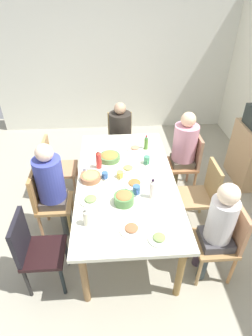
{
  "coord_description": "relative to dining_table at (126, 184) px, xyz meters",
  "views": [
    {
      "loc": [
        2.39,
        -0.16,
        2.64
      ],
      "look_at": [
        0.0,
        0.0,
        0.92
      ],
      "focal_mm": 28.64,
      "sensor_mm": 36.0,
      "label": 1
    }
  ],
  "objects": [
    {
      "name": "cup_4",
      "position": [
        -0.03,
        -0.24,
        0.11
      ],
      "size": [
        0.11,
        0.07,
        0.07
      ],
      "color": "#365E99",
      "rests_on": "dining_table"
    },
    {
      "name": "plate_5",
      "position": [
        -0.18,
        0.04,
        0.09
      ],
      "size": [
        0.2,
        0.2,
        0.04
      ],
      "color": "white",
      "rests_on": "dining_table"
    },
    {
      "name": "plate_1",
      "position": [
        -0.63,
        0.16,
        0.09
      ],
      "size": [
        0.21,
        0.21,
        0.04
      ],
      "color": "silver",
      "rests_on": "dining_table"
    },
    {
      "name": "bowl_1",
      "position": [
        -0.01,
        -0.4,
        0.11
      ],
      "size": [
        0.23,
        0.23,
        0.08
      ],
      "color": "#9F6543",
      "rests_on": "dining_table"
    },
    {
      "name": "side_cabinet",
      "position": [
        -0.87,
        1.96,
        -0.25
      ],
      "size": [
        0.7,
        0.44,
        0.9
      ],
      "primitive_type": "cube",
      "color": "tan",
      "rests_on": "ground_plane"
    },
    {
      "name": "bottle_3",
      "position": [
        -0.24,
        -0.31,
        0.18
      ],
      "size": [
        0.06,
        0.06,
        0.24
      ],
      "color": "red",
      "rests_on": "dining_table"
    },
    {
      "name": "plate_3",
      "position": [
        0.75,
        -0.0,
        0.09
      ],
      "size": [
        0.22,
        0.22,
        0.04
      ],
      "color": "white",
      "rests_on": "dining_table"
    },
    {
      "name": "plate_2",
      "position": [
        0.88,
        0.23,
        0.09
      ],
      "size": [
        0.2,
        0.2,
        0.04
      ],
      "color": "silver",
      "rests_on": "dining_table"
    },
    {
      "name": "dining_table",
      "position": [
        0.0,
        0.0,
        0.0
      ],
      "size": [
        2.09,
        1.1,
        0.77
      ],
      "color": "beige",
      "rests_on": "ground_plane"
    },
    {
      "name": "wall_left",
      "position": [
        -2.88,
        0.0,
        0.6
      ],
      "size": [
        0.12,
        4.65,
        2.6
      ],
      "primitive_type": "cube",
      "color": "silver",
      "rests_on": "ground_plane"
    },
    {
      "name": "chair_3",
      "position": [
        -1.43,
        0.0,
        -0.19
      ],
      "size": [
        0.4,
        0.4,
        0.9
      ],
      "color": "tan",
      "rests_on": "ground_plane"
    },
    {
      "name": "chair_0",
      "position": [
        -0.7,
        -0.93,
        -0.19
      ],
      "size": [
        0.4,
        0.4,
        0.9
      ],
      "color": "tan",
      "rests_on": "ground_plane"
    },
    {
      "name": "chair_2",
      "position": [
        0.7,
        -0.93,
        -0.19
      ],
      "size": [
        0.4,
        0.4,
        0.9
      ],
      "color": "black",
      "rests_on": "ground_plane"
    },
    {
      "name": "bottle_0",
      "position": [
        -0.63,
        0.31,
        0.16
      ],
      "size": [
        0.05,
        0.05,
        0.2
      ],
      "color": "#4C7D2D",
      "rests_on": "dining_table"
    },
    {
      "name": "person_4",
      "position": [
        0.0,
        -0.84,
        0.05
      ],
      "size": [
        0.31,
        0.31,
        1.25
      ],
      "color": "#373D40",
      "rests_on": "ground_plane"
    },
    {
      "name": "cup_2",
      "position": [
        -0.03,
        -0.07,
        0.11
      ],
      "size": [
        0.11,
        0.08,
        0.07
      ],
      "color": "#E4C04E",
      "rests_on": "dining_table"
    },
    {
      "name": "cup_3",
      "position": [
        -0.14,
        -0.45,
        0.11
      ],
      "size": [
        0.11,
        0.08,
        0.08
      ],
      "color": "white",
      "rests_on": "dining_table"
    },
    {
      "name": "cup_1",
      "position": [
        -0.29,
        0.27,
        0.12
      ],
      "size": [
        0.11,
        0.07,
        0.1
      ],
      "color": "#428866",
      "rests_on": "dining_table"
    },
    {
      "name": "plate_4",
      "position": [
        0.34,
        -0.38,
        0.09
      ],
      "size": [
        0.23,
        0.23,
        0.04
      ],
      "color": "beige",
      "rests_on": "dining_table"
    },
    {
      "name": "person_5",
      "position": [
        -0.7,
        0.84,
        0.05
      ],
      "size": [
        0.32,
        0.32,
        1.24
      ],
      "color": "brown",
      "rests_on": "ground_plane"
    },
    {
      "name": "ground_plane",
      "position": [
        0.0,
        0.0,
        -0.7
      ],
      "size": [
        6.76,
        6.76,
        0.0
      ],
      "primitive_type": "plane",
      "color": "#9F9A88"
    },
    {
      "name": "bowl_0",
      "position": [
        0.39,
        -0.05,
        0.13
      ],
      "size": [
        0.2,
        0.2,
        0.12
      ],
      "color": "#4F8044",
      "rests_on": "dining_table"
    },
    {
      "name": "chair_4",
      "position": [
        0.0,
        -0.93,
        -0.19
      ],
      "size": [
        0.4,
        0.4,
        0.9
      ],
      "color": "#A67F4D",
      "rests_on": "ground_plane"
    },
    {
      "name": "plate_0",
      "position": [
        0.11,
        0.09,
        0.09
      ],
      "size": [
        0.25,
        0.25,
        0.04
      ],
      "color": "white",
      "rests_on": "dining_table"
    },
    {
      "name": "chair_5",
      "position": [
        -0.7,
        0.93,
        -0.19
      ],
      "size": [
        0.4,
        0.4,
        0.9
      ],
      "color": "#B5764B",
      "rests_on": "ground_plane"
    },
    {
      "name": "chair_6",
      "position": [
        0.0,
        0.93,
        -0.19
      ],
      "size": [
        0.4,
        0.4,
        0.9
      ],
      "color": "#A68357",
      "rests_on": "ground_plane"
    },
    {
      "name": "bottle_1",
      "position": [
        0.66,
        -0.4,
        0.16
      ],
      "size": [
        0.07,
        0.07,
        0.2
      ],
      "color": "#EBE4C7",
      "rests_on": "dining_table"
    },
    {
      "name": "bowl_2",
      "position": [
        -0.4,
        -0.18,
        0.11
      ],
      "size": [
        0.26,
        0.26,
        0.09
      ],
      "color": "#557E45",
      "rests_on": "dining_table"
    },
    {
      "name": "person_3",
      "position": [
        -1.34,
        0.0,
        -0.01
      ],
      "size": [
        0.34,
        0.34,
        1.13
      ],
      "color": "#25314F",
      "rests_on": "ground_plane"
    },
    {
      "name": "cup_0",
      "position": [
        0.26,
        0.09,
        0.12
      ],
      "size": [
        0.11,
        0.08,
        0.1
      ],
      "color": "#366294",
      "rests_on": "dining_table"
    },
    {
      "name": "bottle_2",
      "position": [
        0.33,
        0.25,
        0.18
      ],
      "size": [
        0.06,
        0.06,
        0.23
      ],
      "color": "silver",
      "rests_on": "dining_table"
    },
    {
      "name": "person_1",
      "position": [
        0.7,
        0.84,
        0.01
      ],
      "size": [
        0.3,
        0.3,
        1.2
      ],
      "color": "#3A474C",
      "rests_on": "ground_plane"
    },
    {
      "name": "chair_1",
      "position": [
        0.7,
        0.93,
        -0.19
      ],
      "size": [
        0.4,
        0.4,
        0.9
      ],
      "color": "#A77D4C",
      "rests_on": "ground_plane"
    }
  ]
}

